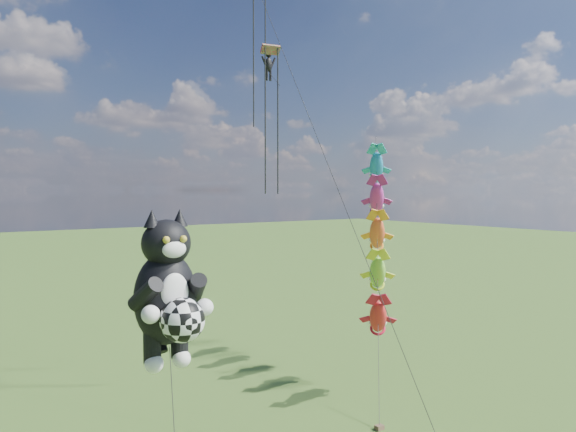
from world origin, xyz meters
TOP-DOWN VIEW (x-y plane):
  - cat_kite_rig at (6.23, 1.50)m, footprint 2.91×4.34m
  - fish_windsock_rig at (22.50, 7.10)m, footprint 10.99×11.74m
  - parafoil_rig at (16.19, 9.61)m, footprint 2.59×17.51m

SIDE VIEW (x-z plane):
  - cat_kite_rig at x=6.23m, z-range 2.28..12.99m
  - fish_windsock_rig at x=22.50m, z-range 0.97..16.46m
  - parafoil_rig at x=16.19m, z-range 6.55..30.74m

